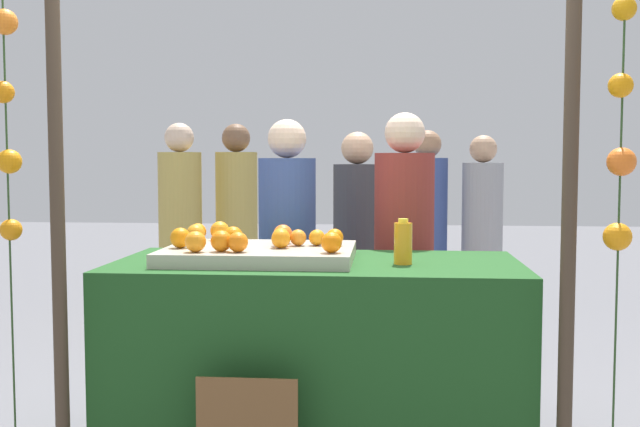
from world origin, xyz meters
The scene contains 29 objects.
stall_counter centered at (0.00, 0.00, 0.44)m, with size 1.79×0.86×0.88m, color #1E4C1E.
orange_tray centered at (-0.26, 0.00, 0.91)m, with size 0.83×0.63×0.06m, color #B2AD99.
orange_0 centered at (-0.58, 0.14, 0.98)m, with size 0.09×0.09×0.09m, color orange.
orange_1 centered at (-0.17, 0.14, 0.99)m, with size 0.09×0.09×0.09m, color orange.
orange_2 centered at (-0.39, -0.18, 0.99)m, with size 0.09×0.09×0.09m, color orange.
orange_3 centered at (0.08, -0.19, 0.99)m, with size 0.09×0.09×0.09m, color orange.
orange_4 centered at (-0.60, 0.25, 0.98)m, with size 0.08×0.08×0.08m, color orange.
orange_5 centered at (-0.17, 0.03, 0.98)m, with size 0.08×0.08×0.08m, color orange.
orange_6 centered at (-0.09, 0.06, 0.98)m, with size 0.07×0.07×0.07m, color orange.
orange_7 centered at (-0.38, 0.02, 0.99)m, with size 0.09×0.09×0.09m, color orange.
orange_8 centered at (-0.32, -0.20, 0.98)m, with size 0.09×0.09×0.09m, color orange.
orange_9 centered at (-0.60, -0.07, 0.99)m, with size 0.09×0.09×0.09m, color orange.
orange_10 centered at (-0.16, -0.04, 0.98)m, with size 0.08×0.08×0.08m, color orange.
orange_11 centered at (-0.49, -0.21, 0.99)m, with size 0.09×0.09×0.09m, color orange.
orange_12 centered at (0.07, 0.07, 0.98)m, with size 0.08×0.08×0.08m, color orange.
orange_13 centered at (-0.01, 0.07, 0.98)m, with size 0.07×0.07×0.07m, color orange.
orange_14 centered at (-0.49, 0.26, 0.99)m, with size 0.09×0.09×0.09m, color orange.
juice_bottle centered at (0.38, -0.07, 0.97)m, with size 0.08×0.08×0.20m.
vendor_left centered at (-0.23, 0.74, 0.72)m, with size 0.31×0.31×1.55m.
vendor_right centered at (0.40, 0.70, 0.73)m, with size 0.32×0.32×1.58m.
crowd_person_0 centered at (0.61, 2.46, 0.72)m, with size 0.31×0.31×1.55m.
crowd_person_1 centered at (1.02, 2.40, 0.70)m, with size 0.30×0.30×1.51m.
crowd_person_2 centered at (0.12, 1.44, 0.70)m, with size 0.30×0.30×1.50m.
crowd_person_3 centered at (-0.84, 2.40, 0.75)m, with size 0.32×0.32×1.60m.
crowd_person_4 centered at (-1.22, 2.17, 0.74)m, with size 0.32×0.32×1.60m.
canopy_post_left centered at (-0.97, -0.47, 1.10)m, with size 0.06×0.06×2.19m, color #473828.
canopy_post_right centered at (0.97, -0.47, 1.10)m, with size 0.06×0.06×2.19m, color #473828.
garland_strand_left centered at (-1.18, -0.45, 1.47)m, with size 0.11×0.10×1.96m.
garland_strand_right centered at (1.13, -0.52, 1.38)m, with size 0.11×0.11×1.96m.
Camera 1 is at (0.30, -3.29, 1.33)m, focal length 42.31 mm.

